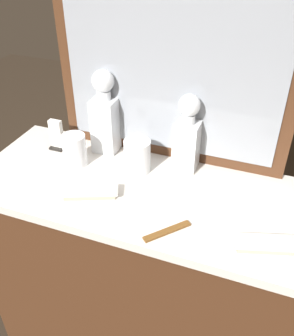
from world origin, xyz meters
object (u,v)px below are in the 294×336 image
object	(u,v)px
crystal_decanter_far_right	(187,140)
crystal_tumbler_left	(75,151)
crystal_tumbler_right	(137,157)
silver_brush_far_right	(90,192)
tortoiseshell_comb	(167,231)
crystal_decanter_far_left	(106,119)
silver_brush_far_left	(267,244)
napkin_holder	(57,137)

from	to	relation	value
crystal_decanter_far_right	crystal_tumbler_left	distance (m)	0.37
crystal_tumbler_right	silver_brush_far_right	world-z (taller)	crystal_tumbler_right
silver_brush_far_right	tortoiseshell_comb	xyz separation A→B (m)	(0.27, -0.07, -0.01)
crystal_tumbler_right	silver_brush_far_right	distance (m)	0.20
crystal_decanter_far_left	crystal_tumbler_right	xyz separation A→B (m)	(0.15, -0.08, -0.07)
silver_brush_far_left	tortoiseshell_comb	world-z (taller)	silver_brush_far_left
crystal_tumbler_left	tortoiseshell_comb	xyz separation A→B (m)	(0.39, -0.20, -0.05)
crystal_decanter_far_right	silver_brush_far_left	size ratio (longest dim) A/B	1.47
tortoiseshell_comb	napkin_holder	bearing A→B (deg)	151.75
crystal_tumbler_left	crystal_decanter_far_left	bearing A→B (deg)	64.56
crystal_decanter_far_left	napkin_holder	world-z (taller)	crystal_decanter_far_left
crystal_decanter_far_right	silver_brush_far_left	bearing A→B (deg)	-43.30
tortoiseshell_comb	napkin_holder	xyz separation A→B (m)	(-0.50, 0.27, 0.04)
crystal_tumbler_right	napkin_holder	xyz separation A→B (m)	(-0.32, 0.03, -0.00)
crystal_decanter_far_right	crystal_decanter_far_left	size ratio (longest dim) A/B	0.88
crystal_tumbler_left	napkin_holder	xyz separation A→B (m)	(-0.11, 0.07, -0.00)
silver_brush_far_right	silver_brush_far_left	size ratio (longest dim) A/B	1.00
crystal_decanter_far_left	crystal_tumbler_left	world-z (taller)	crystal_decanter_far_left
crystal_decanter_far_left	napkin_holder	size ratio (longest dim) A/B	2.68
crystal_decanter_far_left	napkin_holder	xyz separation A→B (m)	(-0.17, -0.06, -0.07)
crystal_decanter_far_left	tortoiseshell_comb	bearing A→B (deg)	-44.37
crystal_decanter_far_left	silver_brush_far_left	xyz separation A→B (m)	(0.59, -0.29, -0.11)
crystal_tumbler_left	napkin_holder	size ratio (longest dim) A/B	0.99
crystal_decanter_far_left	tortoiseshell_comb	xyz separation A→B (m)	(0.33, -0.33, -0.12)
crystal_decanter_far_left	silver_brush_far_left	bearing A→B (deg)	-26.21
crystal_decanter_far_left	silver_brush_far_right	size ratio (longest dim) A/B	1.67
crystal_decanter_far_left	napkin_holder	bearing A→B (deg)	-161.95
crystal_decanter_far_right	crystal_tumbler_right	size ratio (longest dim) A/B	2.38
crystal_decanter_far_right	crystal_tumbler_right	bearing A→B (deg)	-153.44
silver_brush_far_right	silver_brush_far_left	xyz separation A→B (m)	(0.52, -0.03, 0.00)
crystal_tumbler_right	silver_brush_far_right	size ratio (longest dim) A/B	0.62
silver_brush_far_right	tortoiseshell_comb	size ratio (longest dim) A/B	1.49
silver_brush_far_right	silver_brush_far_left	bearing A→B (deg)	-3.33
silver_brush_far_right	tortoiseshell_comb	bearing A→B (deg)	-14.05
tortoiseshell_comb	napkin_holder	distance (m)	0.57
silver_brush_far_right	napkin_holder	bearing A→B (deg)	139.24
crystal_decanter_far_right	napkin_holder	distance (m)	0.47
crystal_tumbler_left	silver_brush_far_right	bearing A→B (deg)	-47.43
crystal_decanter_far_right	silver_brush_far_right	xyz separation A→B (m)	(-0.23, -0.25, -0.09)
crystal_decanter_far_right	napkin_holder	bearing A→B (deg)	-174.67
crystal_decanter_far_right	tortoiseshell_comb	bearing A→B (deg)	-82.81
crystal_decanter_far_right	crystal_tumbler_right	distance (m)	0.17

